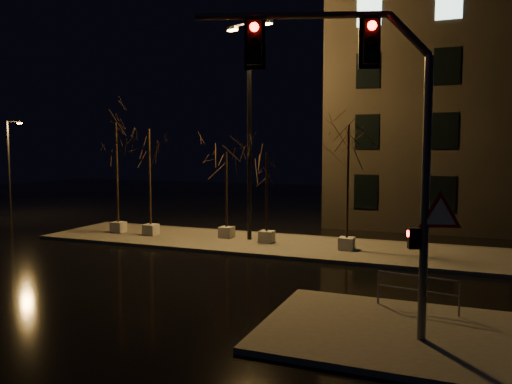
% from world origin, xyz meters
% --- Properties ---
extents(ground, '(90.00, 90.00, 0.00)m').
position_xyz_m(ground, '(0.00, 0.00, 0.00)').
color(ground, black).
rests_on(ground, ground).
extents(median, '(22.00, 5.00, 0.15)m').
position_xyz_m(median, '(0.00, 6.00, 0.07)').
color(median, '#484640').
rests_on(median, ground).
extents(sidewalk_corner, '(7.00, 5.00, 0.15)m').
position_xyz_m(sidewalk_corner, '(7.50, -3.50, 0.07)').
color(sidewalk_corner, '#484640').
rests_on(sidewalk_corner, ground).
extents(tree_0, '(1.80, 1.80, 5.93)m').
position_xyz_m(tree_0, '(-7.98, 5.83, 4.65)').
color(tree_0, '#A3A298').
rests_on(tree_0, median).
extents(tree_1, '(1.80, 1.80, 5.58)m').
position_xyz_m(tree_1, '(-5.93, 5.77, 4.38)').
color(tree_1, '#A3A298').
rests_on(tree_1, median).
extents(tree_2, '(1.80, 1.80, 4.38)m').
position_xyz_m(tree_2, '(-1.95, 6.46, 3.48)').
color(tree_2, '#A3A298').
rests_on(tree_2, median).
extents(tree_3, '(1.80, 1.80, 4.36)m').
position_xyz_m(tree_3, '(0.35, 6.01, 3.46)').
color(tree_3, '#A3A298').
rests_on(tree_3, median).
extents(tree_4, '(1.80, 1.80, 5.59)m').
position_xyz_m(tree_4, '(4.21, 5.70, 4.39)').
color(tree_4, '#A3A298').
rests_on(tree_4, median).
extents(traffic_signal_mast, '(5.85, 1.98, 7.48)m').
position_xyz_m(traffic_signal_mast, '(6.72, -4.31, 5.06)').
color(traffic_signal_mast, '#585A60').
rests_on(traffic_signal_mast, sidewalk_corner).
extents(streetlight_main, '(2.57, 0.93, 10.39)m').
position_xyz_m(streetlight_main, '(-0.72, 6.48, 6.15)').
color(streetlight_main, black).
rests_on(streetlight_main, median).
extents(streetlight_far, '(1.27, 0.39, 6.47)m').
position_xyz_m(streetlight_far, '(-19.69, 9.64, 3.56)').
color(streetlight_far, black).
rests_on(streetlight_far, ground).
extents(guard_rail_a, '(2.21, 0.40, 0.96)m').
position_xyz_m(guard_rail_a, '(7.63, -1.72, 0.78)').
color(guard_rail_a, '#585A60').
rests_on(guard_rail_a, sidewalk_corner).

